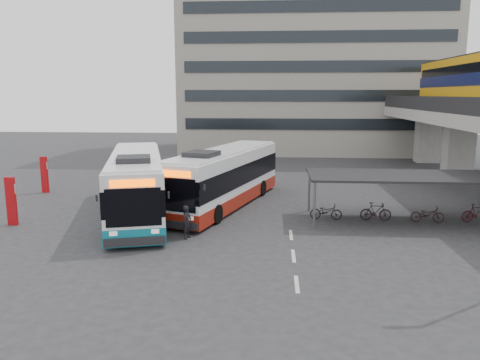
{
  "coord_description": "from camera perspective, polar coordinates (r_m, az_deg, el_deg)",
  "views": [
    {
      "loc": [
        1.6,
        -22.02,
        6.77
      ],
      "look_at": [
        -0.27,
        3.78,
        2.0
      ],
      "focal_mm": 35.0,
      "sensor_mm": 36.0,
      "label": 1
    }
  ],
  "objects": [
    {
      "name": "road_markings",
      "position": [
        20.21,
        6.53,
        -9.18
      ],
      "size": [
        0.15,
        7.6,
        0.01
      ],
      "color": "beige",
      "rests_on": "ground"
    },
    {
      "name": "bus_main",
      "position": [
        28.57,
        -1.93,
        0.26
      ],
      "size": [
        6.26,
        12.75,
        3.7
      ],
      "rotation": [
        0.0,
        0.0,
        -0.3
      ],
      "color": "white",
      "rests_on": "ground"
    },
    {
      "name": "pedestrian",
      "position": [
        22.32,
        -6.48,
        -5.13
      ],
      "size": [
        0.54,
        0.67,
        1.6
      ],
      "primitive_type": "imported",
      "rotation": [
        0.0,
        0.0,
        1.28
      ],
      "color": "black",
      "rests_on": "ground"
    },
    {
      "name": "bike_shelter",
      "position": [
        26.44,
        19.08,
        -1.32
      ],
      "size": [
        10.0,
        4.0,
        2.54
      ],
      "color": "#595B60",
      "rests_on": "ground"
    },
    {
      "name": "sign_totem_north",
      "position": [
        35.13,
        -22.74,
        0.68
      ],
      "size": [
        0.54,
        0.26,
        2.53
      ],
      "rotation": [
        0.0,
        0.0,
        -0.21
      ],
      "color": "#A40A0E",
      "rests_on": "ground"
    },
    {
      "name": "bus_teal",
      "position": [
        26.9,
        -12.53,
        -0.56
      ],
      "size": [
        6.05,
        13.01,
        3.77
      ],
      "rotation": [
        0.0,
        0.0,
        0.27
      ],
      "color": "white",
      "rests_on": "ground"
    },
    {
      "name": "sign_totem_mid",
      "position": [
        27.06,
        -26.12,
        -2.26
      ],
      "size": [
        0.55,
        0.17,
        2.55
      ],
      "rotation": [
        0.0,
        0.0,
        -0.02
      ],
      "color": "#A40A0E",
      "rests_on": "ground"
    },
    {
      "name": "ground",
      "position": [
        23.09,
        -0.02,
        -6.6
      ],
      "size": [
        120.0,
        120.0,
        0.0
      ],
      "primitive_type": "plane",
      "color": "#28282B",
      "rests_on": "ground"
    },
    {
      "name": "office_block",
      "position": [
        58.47,
        8.78,
        15.95
      ],
      "size": [
        30.0,
        15.0,
        25.0
      ],
      "primitive_type": "cube",
      "color": "gray",
      "rests_on": "ground"
    }
  ]
}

